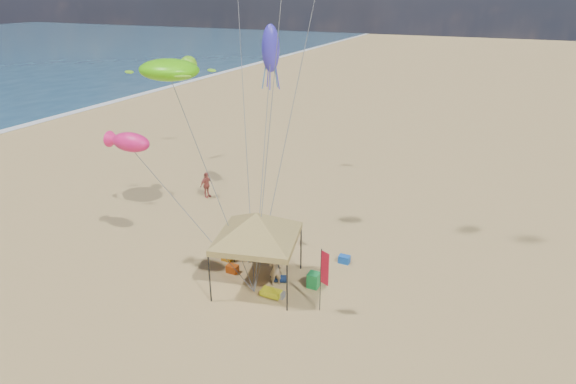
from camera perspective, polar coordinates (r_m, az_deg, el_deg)
name	(u,v)px	position (r m, az deg, el deg)	size (l,w,h in m)	color
ground	(259,302)	(21.17, -3.47, -12.95)	(280.00, 280.00, 0.00)	tan
canopy_tent	(257,216)	(20.57, -3.77, -2.82)	(6.59, 6.59, 4.17)	black
feather_flag	(324,272)	(19.49, 4.28, -9.45)	(0.42, 0.20, 2.95)	black
cooler_red	(232,269)	(23.14, -6.66, -9.09)	(0.54, 0.38, 0.38)	#BE470F
cooler_blue	(344,259)	(23.89, 6.74, -7.99)	(0.54, 0.38, 0.38)	#1651B5
bag_navy	(281,279)	(22.28, -0.86, -10.32)	(0.36, 0.36, 0.60)	#0E1E40
bag_orange	(259,241)	(25.41, -3.49, -5.87)	(0.36, 0.36, 0.60)	#FF9B0E
chair_green	(314,280)	(21.91, 3.08, -10.46)	(0.50, 0.50, 0.70)	#178036
chair_yellow	(228,253)	(24.08, -7.22, -7.30)	(0.50, 0.50, 0.70)	orange
crate_grey	(280,295)	(21.31, -0.90, -12.18)	(0.34, 0.30, 0.28)	slate
beach_cart	(271,293)	(21.34, -2.02, -11.94)	(0.90, 0.50, 0.24)	gold
person_near_a	(275,269)	(21.79, -1.52, -9.21)	(0.59, 0.39, 1.62)	tan
person_near_b	(278,262)	(22.36, -1.22, -8.36)	(0.77, 0.60, 1.58)	#363F4A
person_near_c	(248,246)	(23.63, -4.82, -6.46)	(1.08, 0.62, 1.66)	silver
person_far_a	(206,185)	(31.22, -9.72, 0.84)	(0.99, 0.41, 1.70)	#B45145
turtle_kite	(169,70)	(22.83, -14.03, 13.97)	(2.90, 2.32, 0.97)	#58E30A
fish_kite	(131,142)	(21.98, -18.25, 5.67)	(1.91, 0.96, 0.85)	#F91B6E
squid_kite	(271,48)	(25.09, -2.08, 16.76)	(0.91, 0.91, 2.37)	#3C33DA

